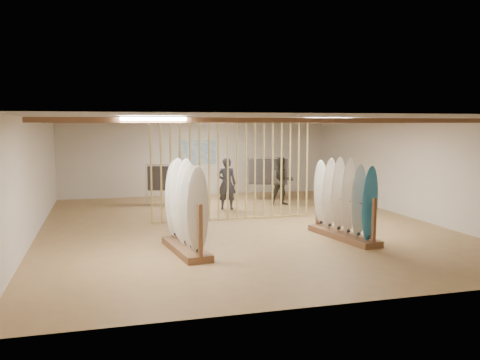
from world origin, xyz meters
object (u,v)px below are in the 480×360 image
object	(u,v)px
clothing_rack_b	(268,172)
shopper_b	(282,178)
rack_right	(344,212)
clothing_rack_a	(166,178)
rack_left	(186,221)
shopper_a	(227,180)

from	to	relation	value
clothing_rack_b	shopper_b	xyz separation A→B (m)	(0.08, -1.17, -0.11)
rack_right	clothing_rack_a	xyz separation A→B (m)	(-3.35, 5.93, 0.27)
rack_left	rack_right	xyz separation A→B (m)	(3.73, 0.30, -0.03)
shopper_a	rack_left	bearing A→B (deg)	87.02
clothing_rack_b	shopper_a	xyz separation A→B (m)	(-1.87, -1.50, -0.08)
rack_left	clothing_rack_b	bearing A→B (deg)	50.93
clothing_rack_b	shopper_b	world-z (taller)	shopper_b
rack_left	rack_right	world-z (taller)	rack_left
rack_left	clothing_rack_a	xyz separation A→B (m)	(0.38, 6.23, 0.24)
clothing_rack_a	shopper_a	bearing A→B (deg)	-22.85
rack_left	clothing_rack_b	size ratio (longest dim) A/B	1.35
shopper_b	rack_right	bearing A→B (deg)	-89.64
rack_right	shopper_b	bearing A→B (deg)	77.04
clothing_rack_a	clothing_rack_b	bearing A→B (deg)	17.78
rack_left	shopper_a	xyz separation A→B (m)	(2.08, 4.94, 0.26)
rack_right	shopper_a	xyz separation A→B (m)	(-1.65, 4.64, 0.30)
rack_right	clothing_rack_b	bearing A→B (deg)	78.42
shopper_a	clothing_rack_b	bearing A→B (deg)	-121.34
rack_right	clothing_rack_a	bearing A→B (deg)	109.87
rack_left	shopper_a	world-z (taller)	rack_left
clothing_rack_a	shopper_a	world-z (taller)	shopper_a
shopper_a	shopper_b	world-z (taller)	shopper_a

